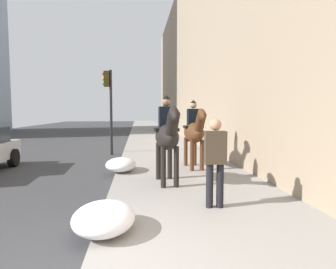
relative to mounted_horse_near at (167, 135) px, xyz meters
name	(u,v)px	position (x,y,z in m)	size (l,w,h in m)	color
mounted_horse_near	(167,135)	(0.00, 0.00, 0.00)	(2.15, 0.66, 2.26)	black
mounted_horse_far	(194,131)	(1.92, -1.07, -0.03)	(2.15, 0.64, 2.23)	#4C2B16
pedestrian_greeting	(215,157)	(-1.93, -0.72, -0.27)	(0.30, 0.42, 1.70)	black
traffic_light_near_curb	(109,98)	(6.08, 2.03, 1.21)	(0.20, 0.44, 3.84)	black
snow_pile_near	(104,218)	(-2.86, 1.27, -1.03)	(1.24, 0.95, 0.43)	white
snow_pile_far	(121,165)	(1.68, 1.27, -1.04)	(1.21, 0.93, 0.42)	white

